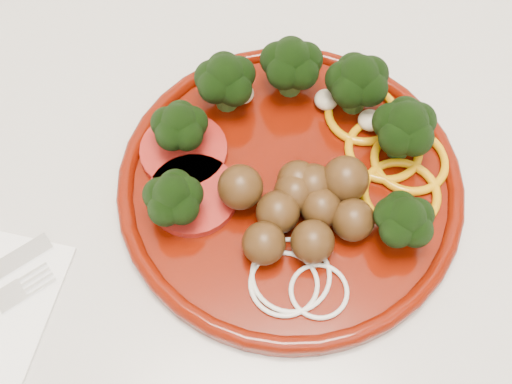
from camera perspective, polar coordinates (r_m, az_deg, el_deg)
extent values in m
cube|color=beige|center=(1.00, 12.12, -12.56)|extent=(2.40, 0.60, 0.87)
cube|color=beige|center=(0.60, 20.12, -0.10)|extent=(2.40, 0.60, 0.03)
cylinder|color=#510C02|center=(0.54, 3.02, 0.57)|extent=(0.29, 0.29, 0.01)
torus|color=#510C02|center=(0.53, 3.05, 0.88)|extent=(0.29, 0.29, 0.01)
sphere|color=#4D3113|center=(0.50, 1.95, -1.77)|extent=(0.04, 0.04, 0.04)
sphere|color=#4D3113|center=(0.52, 3.74, 1.04)|extent=(0.04, 0.04, 0.04)
sphere|color=#4D3113|center=(0.51, 5.82, -1.30)|extent=(0.04, 0.04, 0.04)
sphere|color=#4D3113|center=(0.51, -1.39, 0.10)|extent=(0.04, 0.04, 0.04)
sphere|color=#4D3113|center=(0.52, 7.86, 0.76)|extent=(0.04, 0.04, 0.04)
sphere|color=#4D3113|center=(0.49, 0.69, -4.53)|extent=(0.04, 0.04, 0.04)
sphere|color=#4D3113|center=(0.49, 5.05, -4.37)|extent=(0.04, 0.04, 0.04)
sphere|color=#4D3113|center=(0.50, 8.63, -2.41)|extent=(0.04, 0.04, 0.04)
sphere|color=#4D3113|center=(0.51, 5.07, 0.61)|extent=(0.04, 0.04, 0.04)
sphere|color=#4D3113|center=(0.51, 3.46, -0.02)|extent=(0.04, 0.04, 0.04)
torus|color=#C88307|center=(0.56, 11.28, 3.73)|extent=(0.07, 0.07, 0.01)
torus|color=#C88307|center=(0.54, 12.72, -0.13)|extent=(0.07, 0.07, 0.01)
torus|color=#C88307|center=(0.58, 9.43, 6.90)|extent=(0.07, 0.07, 0.01)
torus|color=#C88307|center=(0.56, 13.51, 2.73)|extent=(0.07, 0.07, 0.01)
cylinder|color=#720A07|center=(0.55, -6.44, 3.67)|extent=(0.07, 0.07, 0.01)
cylinder|color=#720A07|center=(0.53, -5.63, -0.26)|extent=(0.07, 0.07, 0.01)
torus|color=beige|center=(0.49, 2.50, -8.14)|extent=(0.05, 0.05, 0.00)
torus|color=beige|center=(0.49, 5.62, -8.74)|extent=(0.05, 0.05, 0.00)
torus|color=beige|center=(0.50, 3.11, -7.34)|extent=(0.06, 0.06, 0.00)
ellipsoid|color=#C6B793|center=(0.57, 6.25, 8.10)|extent=(0.02, 0.02, 0.01)
ellipsoid|color=#C6B793|center=(0.58, -1.24, 8.68)|extent=(0.02, 0.02, 0.01)
ellipsoid|color=#C6B793|center=(0.57, 10.08, 6.24)|extent=(0.02, 0.02, 0.01)
cube|color=silver|center=(0.53, -21.00, -8.67)|extent=(0.03, 0.03, 0.00)
cube|color=silver|center=(0.53, -18.56, -8.13)|extent=(0.02, 0.01, 0.00)
cube|color=silver|center=(0.53, -18.81, -7.69)|extent=(0.02, 0.01, 0.00)
cube|color=silver|center=(0.53, -19.06, -7.25)|extent=(0.02, 0.01, 0.00)
cube|color=silver|center=(0.54, -19.31, -6.81)|extent=(0.02, 0.01, 0.00)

